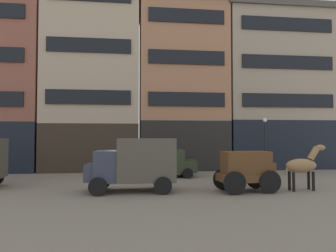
% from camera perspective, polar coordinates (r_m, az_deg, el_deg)
% --- Properties ---
extents(ground_plane, '(120.00, 120.00, 0.00)m').
position_cam_1_polar(ground_plane, '(15.59, -7.00, -12.09)').
color(ground_plane, slate).
extents(building_center_left, '(7.96, 6.74, 16.01)m').
position_cam_1_polar(building_center_left, '(26.26, -14.09, 9.72)').
color(building_center_left, '#33281E').
rests_on(building_center_left, ground_plane).
extents(building_center_right, '(7.68, 6.74, 14.36)m').
position_cam_1_polar(building_center_right, '(26.18, 2.49, 7.86)').
color(building_center_right, black).
rests_on(building_center_right, ground_plane).
extents(building_far_right, '(9.71, 6.74, 13.97)m').
position_cam_1_polar(building_far_right, '(28.64, 19.34, 6.72)').
color(building_far_right, black).
rests_on(building_far_right, ground_plane).
extents(cargo_wagon, '(3.01, 1.72, 1.98)m').
position_cam_1_polar(cargo_wagon, '(15.09, 15.13, -7.97)').
color(cargo_wagon, brown).
rests_on(cargo_wagon, ground_plane).
extents(draft_horse, '(2.35, 0.73, 2.30)m').
position_cam_1_polar(draft_horse, '(16.39, 24.83, -6.95)').
color(draft_horse, '#937047').
rests_on(draft_horse, ground_plane).
extents(delivery_truck_far, '(4.37, 2.16, 2.62)m').
position_cam_1_polar(delivery_truck_far, '(14.71, -6.53, -7.11)').
color(delivery_truck_far, '#333847').
rests_on(delivery_truck_far, ground_plane).
extents(sedan_dark, '(3.71, 1.87, 1.83)m').
position_cam_1_polar(sedan_dark, '(19.77, 0.10, -7.30)').
color(sedan_dark, '#2D3823').
rests_on(sedan_dark, ground_plane).
extents(pedestrian_officer, '(0.49, 0.49, 1.79)m').
position_cam_1_polar(pedestrian_officer, '(18.86, -11.06, -7.30)').
color(pedestrian_officer, black).
rests_on(pedestrian_officer, ground_plane).
extents(streetlamp_curbside, '(0.32, 0.32, 4.12)m').
position_cam_1_polar(streetlamp_curbside, '(23.40, 18.41, -2.06)').
color(streetlamp_curbside, black).
rests_on(streetlamp_curbside, ground_plane).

